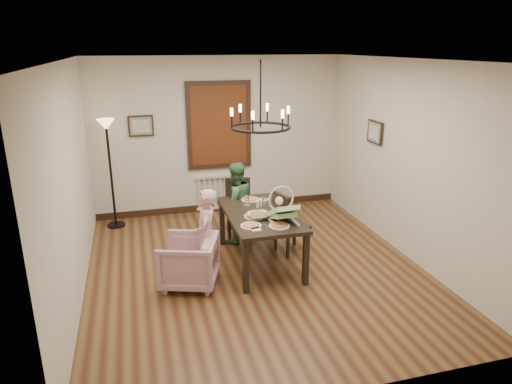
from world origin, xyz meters
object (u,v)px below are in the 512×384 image
dining_table (260,218)px  armchair (189,261)px  baby_bouncer (282,210)px  drinking_glass (264,207)px  chair_right (292,222)px  elderly_woman (206,244)px  seated_man (235,210)px  floor_lamp (111,176)px  chair_far (239,208)px

dining_table → armchair: (-1.05, -0.35, -0.35)m
dining_table → baby_bouncer: (0.18, -0.40, 0.25)m
baby_bouncer → drinking_glass: 0.46m
drinking_glass → chair_right: bearing=22.1°
chair_right → elderly_woman: (-1.36, -0.52, 0.04)m
elderly_woman → baby_bouncer: bearing=98.7°
chair_right → seated_man: bearing=36.7°
armchair → drinking_glass: size_ratio=5.48×
armchair → elderly_woman: size_ratio=0.69×
drinking_glass → floor_lamp: 2.85m
armchair → seated_man: bearing=161.6°
elderly_woman → drinking_glass: size_ratio=7.97×
chair_right → elderly_woman: bearing=96.8°
chair_right → armchair: chair_right is taller
chair_far → elderly_woman: size_ratio=0.89×
chair_right → drinking_glass: chair_right is taller
chair_far → drinking_glass: chair_far is taller
baby_bouncer → floor_lamp: bearing=128.6°
dining_table → drinking_glass: size_ratio=12.47×
armchair → baby_bouncer: (1.24, -0.05, 0.60)m
armchair → baby_bouncer: size_ratio=1.41×
seated_man → chair_far: bearing=-130.3°
chair_far → seated_man: bearing=-105.3°
armchair → baby_bouncer: 1.38m
armchair → floor_lamp: bearing=-138.8°
chair_right → floor_lamp: floor_lamp is taller
chair_far → baby_bouncer: (0.24, -1.46, 0.47)m
chair_far → seated_man: (-0.11, -0.25, 0.07)m
chair_right → floor_lamp: bearing=41.5°
floor_lamp → dining_table: bearing=-44.6°
baby_bouncer → drinking_glass: size_ratio=3.88×
chair_far → dining_table: bearing=-78.0°
drinking_glass → seated_man: bearing=106.9°
chair_far → armchair: chair_far is taller
chair_right → seated_man: (-0.72, 0.59, 0.06)m
elderly_woman → baby_bouncer: 1.08m
chair_far → armchair: (-0.99, -1.41, -0.14)m
chair_right → dining_table: bearing=98.6°
drinking_glass → elderly_woman: bearing=-159.7°
elderly_woman → dining_table: bearing=124.9°
dining_table → armchair: size_ratio=2.28×
elderly_woman → armchair: bearing=-61.1°
dining_table → elderly_woman: 0.87m
elderly_woman → drinking_glass: elderly_woman is taller
dining_table → drinking_glass: bearing=27.1°
armchair → seated_man: 1.48m
armchair → floor_lamp: floor_lamp is taller
chair_right → floor_lamp: size_ratio=0.53×
armchair → floor_lamp: size_ratio=0.40×
chair_right → chair_far: bearing=22.1°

